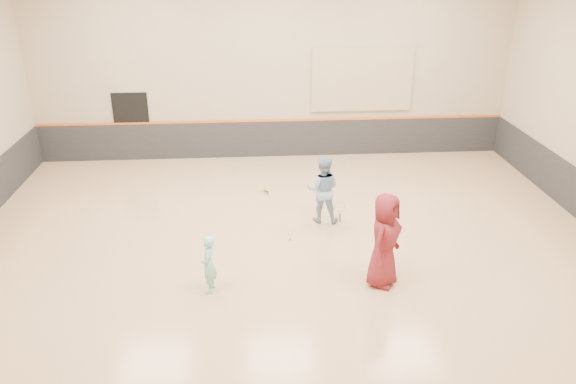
{
  "coord_description": "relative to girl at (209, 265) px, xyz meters",
  "views": [
    {
      "loc": [
        -0.8,
        -11.45,
        6.39
      ],
      "look_at": [
        0.06,
        0.4,
        1.15
      ],
      "focal_mm": 35.0,
      "sensor_mm": 36.0,
      "label": 1
    }
  ],
  "objects": [
    {
      "name": "ball_in_hand",
      "position": [
        3.59,
        -0.0,
        0.59
      ],
      "size": [
        0.07,
        0.07,
        0.07
      ],
      "primitive_type": "sphere",
      "color": "#C6E435",
      "rests_on": "young_man"
    },
    {
      "name": "spare_racket",
      "position": [
        1.15,
        5.04,
        -0.53
      ],
      "size": [
        0.73,
        0.73,
        0.16
      ],
      "primitive_type": null,
      "color": "yellow",
      "rests_on": "floor"
    },
    {
      "name": "acoustic_panel",
      "position": [
        4.47,
        7.77,
        1.89
      ],
      "size": [
        3.2,
        0.08,
        2.0
      ],
      "primitive_type": "cube",
      "color": "tan",
      "rests_on": "wall_back"
    },
    {
      "name": "room",
      "position": [
        1.67,
        1.82,
        0.2
      ],
      "size": [
        15.04,
        12.04,
        6.22
      ],
      "color": "tan",
      "rests_on": "ground"
    },
    {
      "name": "ball_under_racket",
      "position": [
        1.75,
        2.02,
        -0.58
      ],
      "size": [
        0.07,
        0.07,
        0.07
      ],
      "primitive_type": "sphere",
      "color": "#C7D130",
      "rests_on": "floor"
    },
    {
      "name": "doorway",
      "position": [
        -2.83,
        7.8,
        0.49
      ],
      "size": [
        1.1,
        0.05,
        2.2
      ],
      "primitive_type": "cube",
      "color": "black",
      "rests_on": "floor"
    },
    {
      "name": "held_racket",
      "position": [
        3.03,
        2.64,
        -0.08
      ],
      "size": [
        0.46,
        0.46,
        0.49
      ],
      "primitive_type": null,
      "color": "#ACC42B",
      "rests_on": "instructor"
    },
    {
      "name": "accent_stripe",
      "position": [
        1.67,
        7.78,
        0.61
      ],
      "size": [
        14.9,
        0.03,
        0.06
      ],
      "primitive_type": "cube",
      "color": "#D85914",
      "rests_on": "wall_back"
    },
    {
      "name": "wainscot_back",
      "position": [
        1.67,
        7.79,
        -0.01
      ],
      "size": [
        14.9,
        0.04,
        1.2
      ],
      "primitive_type": "cube",
      "color": "#232326",
      "rests_on": "floor"
    },
    {
      "name": "ball_beside_spare",
      "position": [
        1.33,
        4.78,
        -0.58
      ],
      "size": [
        0.07,
        0.07,
        0.07
      ],
      "primitive_type": "sphere",
      "color": "#BED030",
      "rests_on": "floor"
    },
    {
      "name": "instructor",
      "position": [
        2.65,
        2.98,
        0.24
      ],
      "size": [
        0.93,
        0.78,
        1.71
      ],
      "primitive_type": "imported",
      "rotation": [
        0.0,
        0.0,
        2.97
      ],
      "color": "#7D9AC1",
      "rests_on": "floor"
    },
    {
      "name": "young_man",
      "position": [
        3.5,
        0.05,
        0.38
      ],
      "size": [
        1.07,
        1.16,
        1.99
      ],
      "primitive_type": "imported",
      "rotation": [
        0.0,
        0.0,
        0.97
      ],
      "color": "maroon",
      "rests_on": "floor"
    },
    {
      "name": "girl",
      "position": [
        0.0,
        0.0,
        0.0
      ],
      "size": [
        0.34,
        0.48,
        1.23
      ],
      "primitive_type": "imported",
      "rotation": [
        0.0,
        0.0,
        -1.69
      ],
      "color": "#76CCC3",
      "rests_on": "floor"
    }
  ]
}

